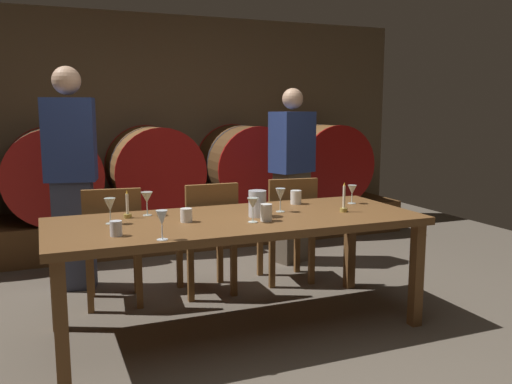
{
  "coord_description": "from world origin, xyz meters",
  "views": [
    {
      "loc": [
        -1.09,
        -2.94,
        1.43
      ],
      "look_at": [
        0.2,
        0.23,
        0.9
      ],
      "focal_mm": 37.66,
      "sensor_mm": 36.0,
      "label": 1
    }
  ],
  "objects_px": {
    "wine_barrel_right": "(245,166)",
    "wine_glass_far_left": "(110,206)",
    "chair_center": "(208,233)",
    "cup_center_right": "(266,213)",
    "cup_far_left": "(116,228)",
    "cup_far_right": "(296,197)",
    "dining_table": "(238,227)",
    "candle_left": "(128,211)",
    "pitcher": "(257,204)",
    "cup_center_left": "(186,215)",
    "candle_right": "(344,204)",
    "chair_left": "(113,241)",
    "wine_barrel_far_right": "(321,163)",
    "wine_glass_center_right": "(253,204)",
    "wine_barrel_center": "(153,170)",
    "wine_glass_left": "(162,219)",
    "guest_left": "(72,177)",
    "chair_right": "(288,225)",
    "wine_glass_right": "(280,195)",
    "wine_glass_center_left": "(147,198)",
    "guest_right": "(292,175)",
    "wine_barrel_left": "(52,174)"
  },
  "relations": [
    {
      "from": "wine_barrel_right",
      "to": "wine_glass_far_left",
      "type": "distance_m",
      "value": 2.84
    },
    {
      "from": "chair_center",
      "to": "cup_center_right",
      "type": "distance_m",
      "value": 0.91
    },
    {
      "from": "cup_far_left",
      "to": "cup_far_right",
      "type": "relative_size",
      "value": 0.84
    },
    {
      "from": "dining_table",
      "to": "candle_left",
      "type": "distance_m",
      "value": 0.71
    },
    {
      "from": "pitcher",
      "to": "cup_center_left",
      "type": "distance_m",
      "value": 0.47
    },
    {
      "from": "candle_right",
      "to": "wine_glass_far_left",
      "type": "xyz_separation_m",
      "value": [
        -1.51,
        0.2,
        0.06
      ]
    },
    {
      "from": "candle_left",
      "to": "wine_glass_far_left",
      "type": "distance_m",
      "value": 0.2
    },
    {
      "from": "chair_left",
      "to": "wine_glass_far_left",
      "type": "bearing_deg",
      "value": 88.66
    },
    {
      "from": "wine_barrel_far_right",
      "to": "pitcher",
      "type": "bearing_deg",
      "value": -126.8
    },
    {
      "from": "candle_left",
      "to": "cup_center_left",
      "type": "bearing_deg",
      "value": -39.59
    },
    {
      "from": "wine_glass_center_right",
      "to": "wine_barrel_center",
      "type": "bearing_deg",
      "value": 92.3
    },
    {
      "from": "dining_table",
      "to": "cup_far_right",
      "type": "height_order",
      "value": "cup_far_right"
    },
    {
      "from": "chair_center",
      "to": "cup_center_left",
      "type": "relative_size",
      "value": 10.36
    },
    {
      "from": "wine_barrel_center",
      "to": "wine_glass_left",
      "type": "bearing_deg",
      "value": -100.45
    },
    {
      "from": "wine_glass_center_right",
      "to": "cup_center_right",
      "type": "bearing_deg",
      "value": 3.1
    },
    {
      "from": "guest_left",
      "to": "cup_center_right",
      "type": "bearing_deg",
      "value": 138.99
    },
    {
      "from": "chair_right",
      "to": "wine_glass_center_right",
      "type": "distance_m",
      "value": 1.17
    },
    {
      "from": "wine_glass_right",
      "to": "wine_barrel_far_right",
      "type": "bearing_deg",
      "value": 55.45
    },
    {
      "from": "chair_right",
      "to": "wine_glass_center_left",
      "type": "height_order",
      "value": "wine_glass_center_left"
    },
    {
      "from": "wine_glass_center_left",
      "to": "guest_left",
      "type": "bearing_deg",
      "value": 113.24
    },
    {
      "from": "candle_left",
      "to": "guest_right",
      "type": "bearing_deg",
      "value": 31.66
    },
    {
      "from": "wine_barrel_right",
      "to": "wine_barrel_center",
      "type": "bearing_deg",
      "value": 180.0
    },
    {
      "from": "wine_barrel_right",
      "to": "cup_far_left",
      "type": "relative_size",
      "value": 10.61
    },
    {
      "from": "wine_barrel_center",
      "to": "guest_left",
      "type": "height_order",
      "value": "guest_left"
    },
    {
      "from": "wine_barrel_left",
      "to": "cup_center_left",
      "type": "bearing_deg",
      "value": -73.33
    },
    {
      "from": "wine_barrel_far_right",
      "to": "chair_center",
      "type": "relative_size",
      "value": 1.02
    },
    {
      "from": "chair_left",
      "to": "pitcher",
      "type": "bearing_deg",
      "value": 145.06
    },
    {
      "from": "wine_glass_far_left",
      "to": "cup_center_right",
      "type": "bearing_deg",
      "value": -16.89
    },
    {
      "from": "wine_barrel_left",
      "to": "wine_glass_left",
      "type": "xyz_separation_m",
      "value": [
        0.47,
        -2.77,
        0.05
      ]
    },
    {
      "from": "chair_left",
      "to": "wine_glass_center_left",
      "type": "height_order",
      "value": "wine_glass_center_left"
    },
    {
      "from": "chair_left",
      "to": "guest_right",
      "type": "relative_size",
      "value": 0.55
    },
    {
      "from": "chair_left",
      "to": "guest_left",
      "type": "distance_m",
      "value": 0.71
    },
    {
      "from": "chair_right",
      "to": "wine_glass_center_right",
      "type": "height_order",
      "value": "wine_glass_center_right"
    },
    {
      "from": "cup_far_right",
      "to": "wine_barrel_left",
      "type": "bearing_deg",
      "value": 128.1
    },
    {
      "from": "wine_barrel_far_right",
      "to": "wine_glass_far_left",
      "type": "relative_size",
      "value": 5.66
    },
    {
      "from": "chair_center",
      "to": "cup_far_left",
      "type": "distance_m",
      "value": 1.24
    },
    {
      "from": "guest_left",
      "to": "wine_glass_right",
      "type": "relative_size",
      "value": 10.88
    },
    {
      "from": "guest_right",
      "to": "cup_far_right",
      "type": "height_order",
      "value": "guest_right"
    },
    {
      "from": "candle_left",
      "to": "pitcher",
      "type": "distance_m",
      "value": 0.83
    },
    {
      "from": "chair_center",
      "to": "chair_left",
      "type": "bearing_deg",
      "value": -2.14
    },
    {
      "from": "chair_right",
      "to": "candle_right",
      "type": "height_order",
      "value": "candle_right"
    },
    {
      "from": "chair_center",
      "to": "pitcher",
      "type": "distance_m",
      "value": 0.78
    },
    {
      "from": "wine_barrel_far_right",
      "to": "chair_right",
      "type": "xyz_separation_m",
      "value": [
        -1.2,
        -1.64,
        -0.31
      ]
    },
    {
      "from": "chair_left",
      "to": "chair_right",
      "type": "distance_m",
      "value": 1.4
    },
    {
      "from": "wine_barrel_far_right",
      "to": "wine_glass_left",
      "type": "bearing_deg",
      "value": -131.92
    },
    {
      "from": "wine_barrel_far_right",
      "to": "chair_left",
      "type": "distance_m",
      "value": 3.1
    },
    {
      "from": "chair_left",
      "to": "cup_far_right",
      "type": "bearing_deg",
      "value": 168.56
    },
    {
      "from": "candle_right",
      "to": "wine_glass_right",
      "type": "height_order",
      "value": "candle_right"
    },
    {
      "from": "wine_barrel_center",
      "to": "guest_right",
      "type": "height_order",
      "value": "guest_right"
    },
    {
      "from": "guest_left",
      "to": "chair_center",
      "type": "bearing_deg",
      "value": 161.33
    }
  ]
}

